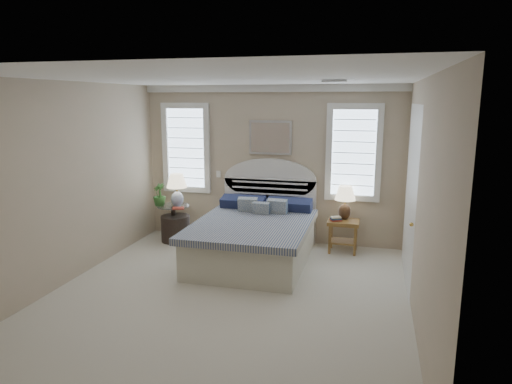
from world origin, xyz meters
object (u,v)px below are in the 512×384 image
object	(u,v)px
side_table_left	(174,219)
nightstand_right	(343,229)
floor_pot	(176,228)
bed	(255,235)
lamp_right	(345,199)
lamp_left	(177,186)

from	to	relation	value
side_table_left	nightstand_right	xyz separation A→B (m)	(2.95, 0.10, -0.00)
side_table_left	nightstand_right	bearing A→B (deg)	1.94
side_table_left	floor_pot	world-z (taller)	side_table_left
bed	lamp_right	distance (m)	1.61
bed	nightstand_right	size ratio (longest dim) A/B	4.29
lamp_right	floor_pot	bearing A→B (deg)	-174.76
lamp_left	lamp_right	size ratio (longest dim) A/B	1.04
bed	lamp_right	world-z (taller)	bed
bed	nightstand_right	distance (m)	1.47
nightstand_right	floor_pot	world-z (taller)	nightstand_right
bed	lamp_left	world-z (taller)	bed
bed	floor_pot	distance (m)	1.70
lamp_left	side_table_left	bearing A→B (deg)	161.30
bed	floor_pot	xyz separation A→B (m)	(-1.60, 0.55, -0.16)
nightstand_right	lamp_left	world-z (taller)	lamp_left
side_table_left	lamp_left	xyz separation A→B (m)	(0.10, -0.03, 0.60)
side_table_left	lamp_left	bearing A→B (deg)	-18.70
floor_pot	bed	bearing A→B (deg)	-18.86
bed	lamp_left	size ratio (longest dim) A/B	3.94
side_table_left	lamp_right	world-z (taller)	lamp_right
floor_pot	lamp_left	size ratio (longest dim) A/B	0.87
nightstand_right	floor_pot	xyz separation A→B (m)	(-2.90, -0.15, -0.16)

